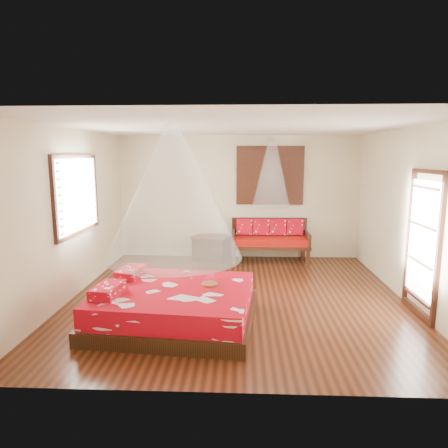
# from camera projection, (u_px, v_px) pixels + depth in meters

# --- Properties ---
(room) EXTENTS (5.54, 5.54, 2.84)m
(room) POSITION_uv_depth(u_px,v_px,m) (237.00, 215.00, 6.48)
(room) COLOR #32150B
(room) RESTS_ON ground
(bed) EXTENTS (2.36, 2.17, 0.65)m
(bed) POSITION_uv_depth(u_px,v_px,m) (174.00, 305.00, 5.69)
(bed) COLOR black
(bed) RESTS_ON floor
(daybed) EXTENTS (1.71, 0.76, 0.94)m
(daybed) POSITION_uv_depth(u_px,v_px,m) (270.00, 238.00, 8.94)
(daybed) COLOR black
(daybed) RESTS_ON floor
(storage_chest) EXTENTS (0.95, 0.83, 0.55)m
(storage_chest) POSITION_uv_depth(u_px,v_px,m) (212.00, 247.00, 9.11)
(storage_chest) COLOR black
(storage_chest) RESTS_ON floor
(shutter_panel) EXTENTS (1.52, 0.06, 1.32)m
(shutter_panel) POSITION_uv_depth(u_px,v_px,m) (270.00, 176.00, 9.04)
(shutter_panel) COLOR black
(shutter_panel) RESTS_ON wall_back
(window_left) EXTENTS (0.10, 1.74, 1.34)m
(window_left) POSITION_uv_depth(u_px,v_px,m) (77.00, 195.00, 6.74)
(window_left) COLOR black
(window_left) RESTS_ON wall_left
(glazed_door) EXTENTS (0.08, 1.02, 2.16)m
(glazed_door) POSITION_uv_depth(u_px,v_px,m) (423.00, 245.00, 5.83)
(glazed_door) COLOR black
(glazed_door) RESTS_ON floor
(wine_tray) EXTENTS (0.23, 0.23, 0.19)m
(wine_tray) POSITION_uv_depth(u_px,v_px,m) (210.00, 282.00, 5.78)
(wine_tray) COLOR brown
(wine_tray) RESTS_ON bed
(mosquito_net_main) EXTENTS (1.88, 1.88, 1.80)m
(mosquito_net_main) POSITION_uv_depth(u_px,v_px,m) (173.00, 193.00, 5.41)
(mosquito_net_main) COLOR white
(mosquito_net_main) RESTS_ON ceiling
(mosquito_net_daybed) EXTENTS (0.83, 0.83, 1.50)m
(mosquito_net_daybed) POSITION_uv_depth(u_px,v_px,m) (272.00, 172.00, 8.56)
(mosquito_net_daybed) COLOR white
(mosquito_net_daybed) RESTS_ON ceiling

